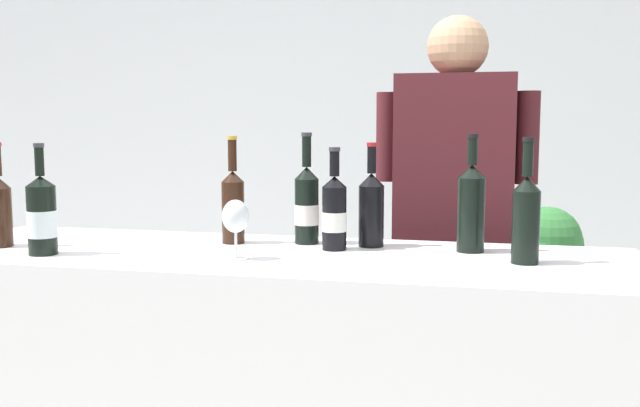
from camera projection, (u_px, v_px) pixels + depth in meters
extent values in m
cube|color=silver|center=(389.00, 107.00, 4.58)|extent=(8.00, 0.10, 2.80)
cube|color=white|center=(275.00, 406.00, 2.17)|extent=(2.10, 0.64, 0.93)
cylinder|color=black|center=(471.00, 215.00, 2.13)|extent=(0.08, 0.08, 0.22)
cone|color=black|center=(472.00, 171.00, 2.11)|extent=(0.08, 0.08, 0.04)
cylinder|color=black|center=(473.00, 152.00, 2.10)|extent=(0.03, 0.03, 0.08)
cylinder|color=black|center=(473.00, 136.00, 2.10)|extent=(0.03, 0.03, 0.01)
cylinder|color=black|center=(334.00, 218.00, 2.16)|extent=(0.07, 0.07, 0.19)
cone|color=black|center=(334.00, 182.00, 2.15)|extent=(0.07, 0.07, 0.03)
cylinder|color=black|center=(334.00, 164.00, 2.14)|extent=(0.03, 0.03, 0.07)
cylinder|color=#333338|center=(335.00, 149.00, 2.14)|extent=(0.03, 0.03, 0.01)
cylinder|color=silver|center=(334.00, 222.00, 2.16)|extent=(0.07, 0.07, 0.06)
cylinder|color=black|center=(526.00, 227.00, 1.95)|extent=(0.07, 0.07, 0.20)
cone|color=black|center=(527.00, 184.00, 1.94)|extent=(0.07, 0.07, 0.04)
cylinder|color=black|center=(528.00, 159.00, 1.93)|extent=(0.03, 0.03, 0.09)
cylinder|color=black|center=(529.00, 139.00, 1.93)|extent=(0.03, 0.03, 0.01)
cylinder|color=black|center=(371.00, 216.00, 2.22)|extent=(0.08, 0.08, 0.19)
cone|color=black|center=(371.00, 180.00, 2.20)|extent=(0.08, 0.08, 0.04)
cylinder|color=black|center=(372.00, 160.00, 2.20)|extent=(0.03, 0.03, 0.08)
cylinder|color=maroon|center=(372.00, 144.00, 2.19)|extent=(0.03, 0.03, 0.01)
cylinder|color=black|center=(233.00, 212.00, 2.28)|extent=(0.07, 0.07, 0.19)
cone|color=black|center=(233.00, 176.00, 2.26)|extent=(0.07, 0.07, 0.03)
cylinder|color=black|center=(232.00, 155.00, 2.26)|extent=(0.03, 0.03, 0.10)
cylinder|color=#B79333|center=(232.00, 138.00, 2.25)|extent=(0.03, 0.03, 0.01)
cylinder|color=black|center=(42.00, 220.00, 2.08)|extent=(0.08, 0.08, 0.20)
cone|color=black|center=(40.00, 181.00, 2.07)|extent=(0.08, 0.08, 0.03)
cylinder|color=black|center=(39.00, 162.00, 2.06)|extent=(0.03, 0.03, 0.08)
cylinder|color=#333338|center=(39.00, 145.00, 2.06)|extent=(0.03, 0.03, 0.01)
cylinder|color=silver|center=(42.00, 224.00, 2.08)|extent=(0.08, 0.08, 0.08)
cylinder|color=black|center=(307.00, 211.00, 2.27)|extent=(0.08, 0.08, 0.20)
cone|color=black|center=(307.00, 173.00, 2.26)|extent=(0.08, 0.08, 0.04)
cylinder|color=black|center=(307.00, 152.00, 2.25)|extent=(0.03, 0.03, 0.09)
cylinder|color=#333338|center=(307.00, 134.00, 2.24)|extent=(0.03, 0.03, 0.01)
cylinder|color=silver|center=(307.00, 214.00, 2.27)|extent=(0.08, 0.08, 0.06)
cylinder|color=silver|center=(236.00, 258.00, 2.02)|extent=(0.07, 0.07, 0.00)
cylinder|color=silver|center=(236.00, 244.00, 2.02)|extent=(0.01, 0.01, 0.08)
ellipsoid|color=silver|center=(236.00, 216.00, 2.01)|extent=(0.08, 0.08, 0.09)
ellipsoid|color=maroon|center=(236.00, 222.00, 2.01)|extent=(0.06, 0.06, 0.03)
cube|color=black|center=(451.00, 356.00, 2.68)|extent=(0.38, 0.25, 0.90)
cube|color=#47191E|center=(455.00, 157.00, 2.59)|extent=(0.42, 0.25, 0.58)
sphere|color=tan|center=(458.00, 46.00, 2.55)|extent=(0.22, 0.22, 0.22)
cylinder|color=#47191E|center=(528.00, 138.00, 2.52)|extent=(0.08, 0.08, 0.32)
cylinder|color=#47191E|center=(387.00, 137.00, 2.65)|extent=(0.08, 0.08, 0.32)
cylinder|color=brown|center=(513.00, 397.00, 3.16)|extent=(0.36, 0.36, 0.22)
sphere|color=#387F3D|center=(547.00, 240.00, 3.08)|extent=(0.29, 0.29, 0.29)
sphere|color=#387F3D|center=(512.00, 266.00, 3.17)|extent=(0.38, 0.38, 0.38)
sphere|color=#387F3D|center=(540.00, 283.00, 2.98)|extent=(0.32, 0.32, 0.32)
sphere|color=#387F3D|center=(499.00, 297.00, 3.03)|extent=(0.40, 0.40, 0.40)
sphere|color=#387F3D|center=(542.00, 248.00, 3.11)|extent=(0.35, 0.35, 0.35)
sphere|color=#387F3D|center=(489.00, 290.00, 3.04)|extent=(0.42, 0.42, 0.42)
cylinder|color=#4C3823|center=(516.00, 306.00, 3.11)|extent=(0.05, 0.05, 0.60)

